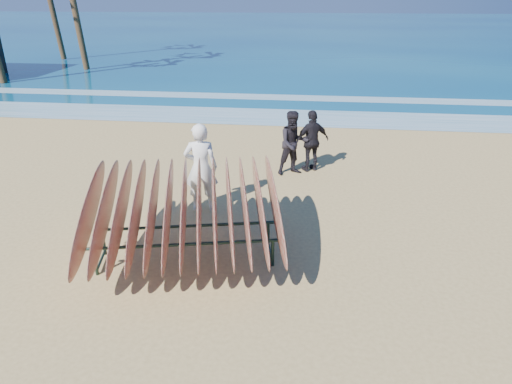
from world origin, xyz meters
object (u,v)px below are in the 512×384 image
at_px(person_dark_a, 293,143).
at_px(person_dark_b, 312,141).
at_px(person_white, 201,168).
at_px(surfboard_rack, 184,209).

height_order(person_dark_a, person_dark_b, person_dark_a).
bearing_deg(person_white, person_dark_a, -135.58).
relative_size(surfboard_rack, person_dark_b, 2.33).
xyz_separation_m(surfboard_rack, person_dark_b, (2.13, 4.70, -0.18)).
distance_m(surfboard_rack, person_white, 2.05).
xyz_separation_m(person_white, person_dark_a, (1.84, 2.35, -0.13)).
bearing_deg(person_white, surfboard_rack, 87.52).
distance_m(person_dark_a, person_dark_b, 0.55).
xyz_separation_m(surfboard_rack, person_white, (-0.18, 2.04, -0.03)).
xyz_separation_m(person_dark_a, person_dark_b, (0.47, 0.30, -0.02)).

